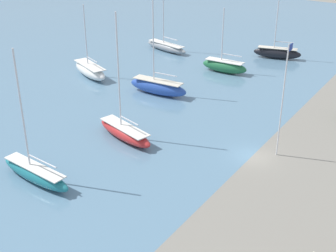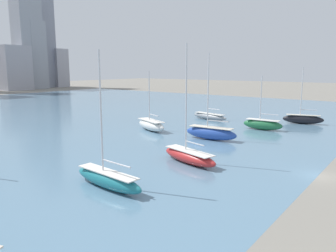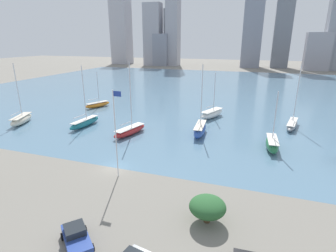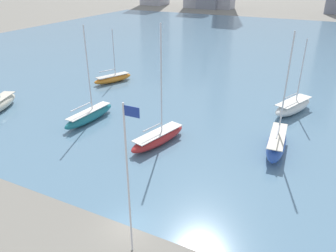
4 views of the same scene
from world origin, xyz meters
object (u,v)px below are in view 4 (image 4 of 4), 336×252
at_px(sailboat_blue, 277,143).
at_px(sailboat_teal, 89,115).
at_px(sailboat_red, 158,137).
at_px(sailboat_white, 293,106).
at_px(flag_pole, 129,179).
at_px(sailboat_orange, 113,78).

bearing_deg(sailboat_blue, sailboat_teal, -177.09).
height_order(sailboat_red, sailboat_white, sailboat_red).
height_order(flag_pole, sailboat_red, sailboat_red).
height_order(flag_pole, sailboat_blue, sailboat_blue).
bearing_deg(sailboat_red, sailboat_teal, -172.64).
bearing_deg(sailboat_white, sailboat_teal, -125.80).
bearing_deg(sailboat_orange, sailboat_blue, 2.20).
distance_m(sailboat_white, sailboat_blue, 13.16).
distance_m(sailboat_blue, sailboat_teal, 25.82).
height_order(sailboat_white, sailboat_teal, sailboat_teal).
relative_size(sailboat_red, sailboat_white, 1.32).
relative_size(sailboat_orange, sailboat_blue, 0.71).
height_order(sailboat_red, sailboat_teal, sailboat_red).
bearing_deg(sailboat_teal, flag_pole, -40.14).
xyz_separation_m(flag_pole, sailboat_orange, (-25.78, 34.26, -5.90)).
xyz_separation_m(sailboat_blue, sailboat_teal, (-25.63, -3.09, -0.20)).
bearing_deg(sailboat_teal, sailboat_red, -3.70).
bearing_deg(sailboat_blue, sailboat_orange, 154.01).
distance_m(sailboat_red, sailboat_orange, 26.61).
height_order(sailboat_blue, sailboat_teal, sailboat_blue).
bearing_deg(flag_pole, sailboat_blue, 70.73).
distance_m(flag_pole, sailboat_red, 18.27).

